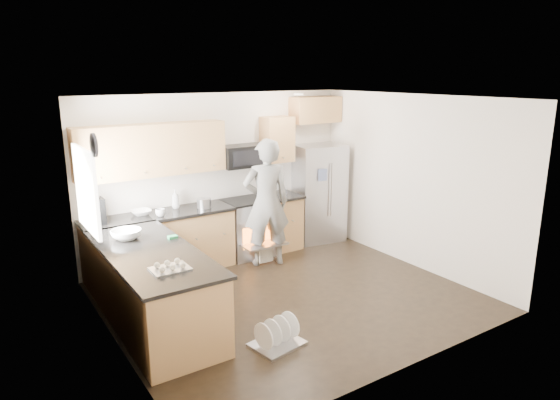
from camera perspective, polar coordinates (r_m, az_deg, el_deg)
ground at (r=6.77m, az=1.07°, el=-11.00°), size 4.50×4.50×0.00m
room_shell at (r=6.23m, az=0.78°, el=3.04°), size 4.54×4.04×2.62m
back_cabinet_run at (r=7.62m, az=-10.01°, el=-0.55°), size 4.45×0.64×2.50m
peninsula at (r=6.07m, az=-14.30°, el=-9.75°), size 0.96×2.36×1.04m
stove_range at (r=8.05m, az=-3.65°, el=-1.68°), size 0.76×0.97×1.79m
refrigerator at (r=8.77m, az=4.39°, el=0.81°), size 0.92×0.77×1.69m
person at (r=7.58m, az=-1.56°, el=-0.30°), size 0.82×0.66×1.96m
dish_rack at (r=5.64m, az=-0.34°, el=-15.49°), size 0.60×0.51×0.33m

